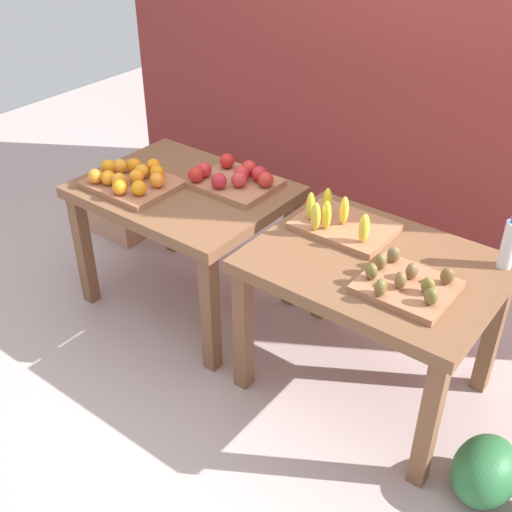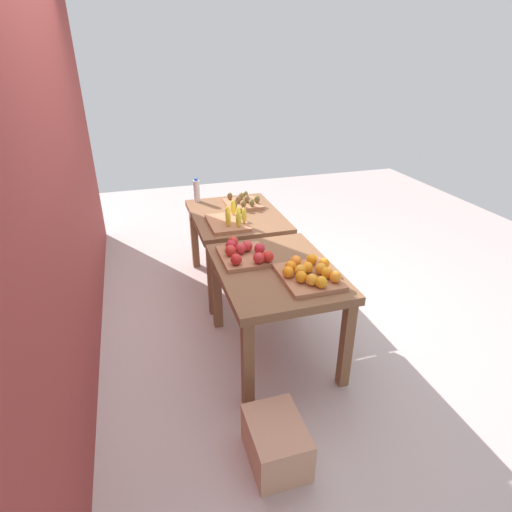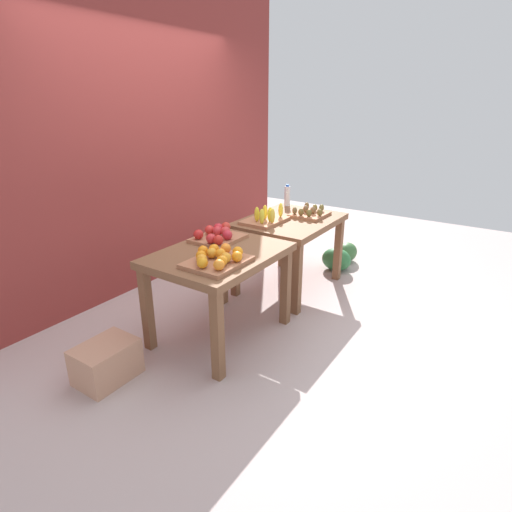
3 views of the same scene
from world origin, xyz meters
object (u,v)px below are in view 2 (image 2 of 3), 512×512
orange_bin (310,273)px  display_table_right (236,224)px  watermelon_pile (239,236)px  apple_bin (245,253)px  kiwi_bin (243,202)px  cardboard_produce_box (276,442)px  water_bottle (197,191)px  display_table_left (276,281)px  banana_crate (230,220)px

orange_bin → display_table_right: bearing=6.7°
orange_bin → watermelon_pile: 2.25m
apple_bin → kiwi_bin: apple_bin is taller
orange_bin → apple_bin: (0.41, 0.33, 0.00)m
orange_bin → cardboard_produce_box: 1.04m
water_bottle → watermelon_pile: size_ratio=0.39×
apple_bin → display_table_left: bearing=-139.9°
kiwi_bin → banana_crate: bearing=151.9°
display_table_right → apple_bin: apple_bin is taller
cardboard_produce_box → display_table_right: bearing=-8.5°
display_table_left → display_table_right: bearing=0.0°
water_bottle → kiwi_bin: bearing=-122.3°
display_table_right → banana_crate: (-0.25, 0.12, 0.15)m
display_table_left → kiwi_bin: 1.32m
display_table_right → orange_bin: orange_bin is taller
display_table_right → banana_crate: size_ratio=2.36×
banana_crate → kiwi_bin: size_ratio=1.22×
kiwi_bin → water_bottle: water_bottle is taller
banana_crate → water_bottle: 0.72m
display_table_right → cardboard_produce_box: size_ratio=2.60×
orange_bin → water_bottle: size_ratio=1.87×
cardboard_produce_box → apple_bin: bearing=-6.7°
display_table_left → kiwi_bin: kiwi_bin is taller
banana_crate → kiwi_bin: 0.50m
display_table_left → banana_crate: size_ratio=2.36×
kiwi_bin → water_bottle: (0.25, 0.40, 0.08)m
orange_bin → watermelon_pile: bearing=-2.1°
water_bottle → display_table_right: bearing=-147.3°
display_table_left → kiwi_bin: size_ratio=2.89×
display_table_left → apple_bin: apple_bin is taller
display_table_right → apple_bin: bearing=169.4°
water_bottle → watermelon_pile: 0.96m
display_table_left → display_table_right: size_ratio=1.00×
water_bottle → banana_crate: bearing=-166.8°
apple_bin → cardboard_produce_box: (-1.09, 0.13, -0.64)m
orange_bin → watermelon_pile: size_ratio=0.72×
orange_bin → cardboard_produce_box: orange_bin is taller
apple_bin → water_bottle: size_ratio=1.78×
orange_bin → banana_crate: (1.08, 0.28, -0.00)m
banana_crate → apple_bin: bearing=175.7°
kiwi_bin → water_bottle: 0.48m
apple_bin → kiwi_bin: 1.14m
display_table_left → cardboard_produce_box: size_ratio=2.60×
display_table_right → kiwi_bin: size_ratio=2.89×
apple_bin → kiwi_bin: size_ratio=1.16×
display_table_right → water_bottle: bearing=32.7°
apple_bin → water_bottle: (1.36, 0.11, 0.07)m
cardboard_produce_box → watermelon_pile: bearing=-10.7°
display_table_right → watermelon_pile: (0.82, -0.23, -0.50)m
display_table_right → watermelon_pile: size_ratio=1.71×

